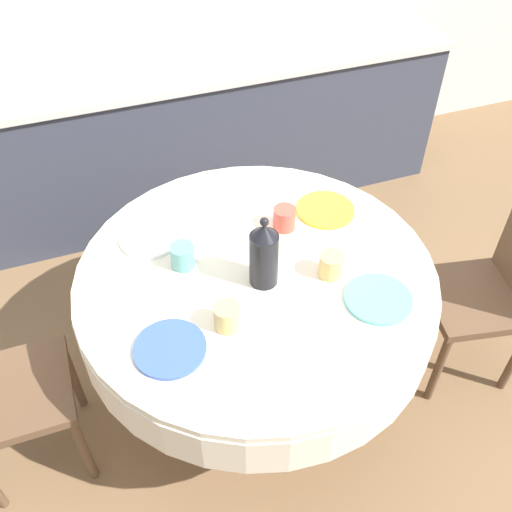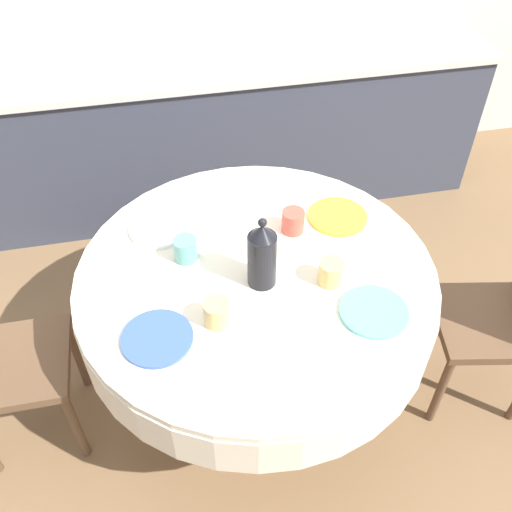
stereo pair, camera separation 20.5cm
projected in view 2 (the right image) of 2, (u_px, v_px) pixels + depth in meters
The scene contains 13 objects.
ground_plane at pixel (256, 386), 2.63m from camera, with size 12.00×12.00×0.00m, color brown.
kitchen_counter at pixel (204, 131), 3.36m from camera, with size 3.24×0.64×0.90m.
dining_table at pixel (256, 294), 2.19m from camera, with size 1.35×1.35×0.76m.
chair_left at pixel (512, 306), 2.27m from camera, with size 0.47×0.47×0.99m.
plate_near_left at pixel (157, 338), 1.88m from camera, with size 0.24×0.24×0.01m, color #3856AD.
cup_near_left at pixel (217, 313), 1.90m from camera, with size 0.09×0.09×0.09m, color #DBB766.
plate_near_right at pixel (374, 312), 1.96m from camera, with size 0.24×0.24×0.01m, color #60BCB7.
cup_near_right at pixel (331, 273), 2.04m from camera, with size 0.09×0.09×0.09m, color #DBB766.
plate_far_left at pixel (159, 228), 2.27m from camera, with size 0.24×0.24×0.01m, color white.
cup_far_left at pixel (186, 249), 2.13m from camera, with size 0.09×0.09×0.09m, color #5BA39E.
plate_far_right at pixel (338, 216), 2.32m from camera, with size 0.24×0.24×0.01m, color yellow.
cup_far_right at pixel (293, 221), 2.24m from camera, with size 0.09×0.09×0.09m, color #CC4C3D.
coffee_carafe at pixel (262, 255), 1.98m from camera, with size 0.10×0.10×0.30m.
Camera 2 is at (-0.30, -1.44, 2.27)m, focal length 40.00 mm.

